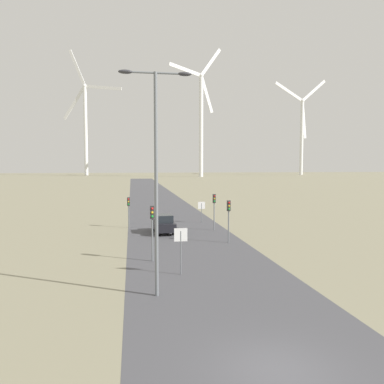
{
  "coord_description": "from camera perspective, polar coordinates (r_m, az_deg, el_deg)",
  "views": [
    {
      "loc": [
        -4.59,
        -11.05,
        6.66
      ],
      "look_at": [
        0.0,
        17.26,
        4.56
      ],
      "focal_mm": 35.0,
      "sensor_mm": 36.0,
      "label": 1
    }
  ],
  "objects": [
    {
      "name": "traffic_light_post_near_left",
      "position": [
        25.83,
        -6.08,
        -4.36
      ],
      "size": [
        0.28,
        0.33,
        3.86
      ],
      "color": "slate",
      "rests_on": "ground"
    },
    {
      "name": "traffic_light_post_mid_right",
      "position": [
        31.92,
        5.62,
        -3.02
      ],
      "size": [
        0.28,
        0.34,
        3.63
      ],
      "color": "slate",
      "rests_on": "ground"
    },
    {
      "name": "wind_turbine_right",
      "position": [
        253.83,
        16.39,
        9.27
      ],
      "size": [
        40.09,
        13.48,
        62.57
      ],
      "color": "white",
      "rests_on": "ground"
    },
    {
      "name": "road_surface",
      "position": [
        59.6,
        -4.74,
        -2.23
      ],
      "size": [
        10.0,
        240.0,
        0.01
      ],
      "color": "#47474C",
      "rests_on": "ground"
    },
    {
      "name": "wind_turbine_center",
      "position": [
        205.75,
        1.39,
        11.52
      ],
      "size": [
        30.5,
        15.47,
        70.69
      ],
      "color": "white",
      "rests_on": "ground"
    },
    {
      "name": "car_approaching",
      "position": [
        36.68,
        -4.35,
        -4.84
      ],
      "size": [
        2.08,
        4.22,
        1.83
      ],
      "color": "black",
      "rests_on": "ground"
    },
    {
      "name": "traffic_light_post_mid_left",
      "position": [
        39.9,
        -9.65,
        -2.03
      ],
      "size": [
        0.28,
        0.34,
        3.24
      ],
      "color": "slate",
      "rests_on": "ground"
    },
    {
      "name": "streetlamp",
      "position": [
        18.69,
        -5.51,
        5.07
      ],
      "size": [
        3.59,
        0.32,
        11.23
      ],
      "color": "slate",
      "rests_on": "ground"
    },
    {
      "name": "ground_plane",
      "position": [
        13.7,
        12.87,
        -25.02
      ],
      "size": [
        600.0,
        600.0,
        0.0
      ],
      "primitive_type": "plane",
      "color": "gray"
    },
    {
      "name": "stop_sign_far",
      "position": [
        42.76,
        1.46,
        -2.48
      ],
      "size": [
        0.81,
        0.07,
        2.43
      ],
      "color": "slate",
      "rests_on": "ground"
    },
    {
      "name": "wind_turbine_left",
      "position": [
        244.79,
        -15.93,
        10.43
      ],
      "size": [
        36.88,
        15.42,
        77.65
      ],
      "color": "white",
      "rests_on": "ground"
    },
    {
      "name": "stop_sign_near",
      "position": [
        22.75,
        -1.72,
        -7.65
      ],
      "size": [
        0.81,
        0.07,
        2.85
      ],
      "color": "slate",
      "rests_on": "ground"
    },
    {
      "name": "traffic_light_post_near_right",
      "position": [
        37.95,
        3.41,
        -1.8
      ],
      "size": [
        0.28,
        0.34,
        3.68
      ],
      "color": "slate",
      "rests_on": "ground"
    }
  ]
}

